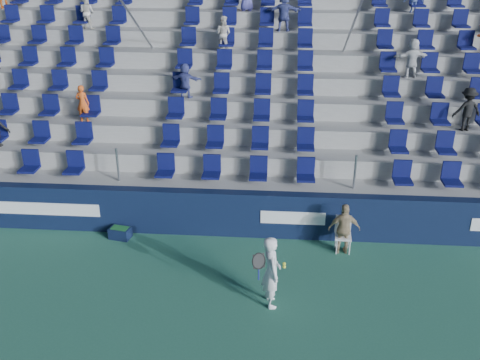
# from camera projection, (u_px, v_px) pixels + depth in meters

# --- Properties ---
(ground) EXTENTS (70.00, 70.00, 0.00)m
(ground) POSITION_uv_depth(u_px,v_px,m) (220.00, 313.00, 10.88)
(ground) COLOR #2D6951
(ground) RESTS_ON ground
(sponsor_wall) EXTENTS (24.00, 0.32, 1.20)m
(sponsor_wall) POSITION_uv_depth(u_px,v_px,m) (233.00, 213.00, 13.48)
(sponsor_wall) COLOR #0E1835
(sponsor_wall) RESTS_ON ground
(grandstand) EXTENTS (24.00, 8.17, 6.63)m
(grandstand) POSITION_uv_depth(u_px,v_px,m) (246.00, 98.00, 17.44)
(grandstand) COLOR #9D9D98
(grandstand) RESTS_ON ground
(tennis_player) EXTENTS (0.69, 0.66, 1.59)m
(tennis_player) POSITION_uv_depth(u_px,v_px,m) (271.00, 272.00, 10.82)
(tennis_player) COLOR silver
(tennis_player) RESTS_ON ground
(line_judge_chair) EXTENTS (0.41, 0.41, 0.88)m
(line_judge_chair) POSITION_uv_depth(u_px,v_px,m) (343.00, 231.00, 12.87)
(line_judge_chair) COLOR white
(line_judge_chair) RESTS_ON ground
(line_judge) EXTENTS (0.76, 0.32, 1.29)m
(line_judge) POSITION_uv_depth(u_px,v_px,m) (344.00, 229.00, 12.68)
(line_judge) COLOR tan
(line_judge) RESTS_ON ground
(ball_bin) EXTENTS (0.57, 0.43, 0.29)m
(ball_bin) POSITION_uv_depth(u_px,v_px,m) (120.00, 232.00, 13.50)
(ball_bin) COLOR #0E1834
(ball_bin) RESTS_ON ground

